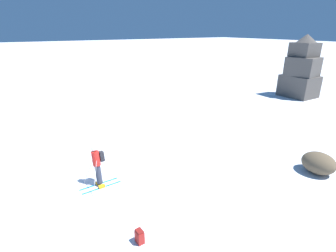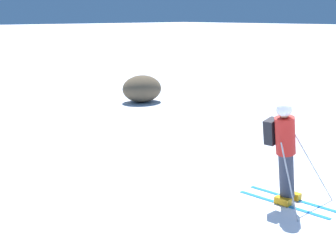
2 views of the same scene
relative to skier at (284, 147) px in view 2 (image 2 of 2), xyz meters
name	(u,v)px [view 2 (image 2 of 2)]	position (x,y,z in m)	size (l,w,h in m)	color
ground_plane	(294,199)	(0.39, -0.02, -1.08)	(300.00, 300.00, 0.00)	white
skier	(284,147)	(0.00, 0.00, 0.00)	(1.29, 1.82, 1.92)	#1E7AC6
exposed_boulder_1	(142,89)	(4.76, 9.40, -0.56)	(1.59, 1.35, 1.04)	brown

